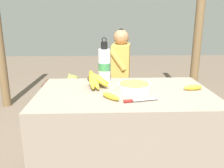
{
  "coord_description": "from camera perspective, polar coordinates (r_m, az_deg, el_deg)",
  "views": [
    {
      "loc": [
        -0.15,
        -1.54,
        1.21
      ],
      "look_at": [
        -0.09,
        0.05,
        0.75
      ],
      "focal_mm": 38.0,
      "sensor_mm": 36.0,
      "label": 1
    }
  ],
  "objects": [
    {
      "name": "market_counter",
      "position": [
        1.76,
        2.92,
        -12.92
      ],
      "size": [
        1.18,
        0.74,
        0.71
      ],
      "color": "gray",
      "rests_on": "ground_plane"
    },
    {
      "name": "banana_bunch_green",
      "position": [
        2.9,
        -9.77,
        1.57
      ],
      "size": [
        0.15,
        0.25,
        0.11
      ],
      "color": "#4C381E",
      "rests_on": "wooden_bench"
    },
    {
      "name": "loose_banana_side",
      "position": [
        1.74,
        18.9,
        -0.81
      ],
      "size": [
        0.14,
        0.05,
        0.04
      ],
      "rotation": [
        0.0,
        0.0,
        0.12
      ],
      "color": "gold",
      "rests_on": "market_counter"
    },
    {
      "name": "support_post_far",
      "position": [
        3.43,
        20.33,
        14.83
      ],
      "size": [
        0.11,
        0.11,
        2.4
      ],
      "color": "brown",
      "rests_on": "ground_plane"
    },
    {
      "name": "banana_bunch_ripe",
      "position": [
        1.7,
        -4.03,
        1.22
      ],
      "size": [
        0.17,
        0.27,
        0.14
      ],
      "color": "#4C381E",
      "rests_on": "market_counter"
    },
    {
      "name": "serving_bowl",
      "position": [
        1.63,
        5.34,
        -0.64
      ],
      "size": [
        0.23,
        0.23,
        0.06
      ],
      "color": "silver",
      "rests_on": "market_counter"
    },
    {
      "name": "loose_banana_front",
      "position": [
        1.46,
        -0.27,
        -2.99
      ],
      "size": [
        0.13,
        0.14,
        0.04
      ],
      "rotation": [
        0.0,
        0.0,
        -0.85
      ],
      "color": "gold",
      "rests_on": "market_counter"
    },
    {
      "name": "knife",
      "position": [
        1.43,
        5.84,
        -3.91
      ],
      "size": [
        0.22,
        0.07,
        0.02
      ],
      "rotation": [
        0.0,
        0.0,
        0.23
      ],
      "color": "#BCBCC1",
      "rests_on": "market_counter"
    },
    {
      "name": "water_bottle",
      "position": [
        1.79,
        -1.84,
        4.47
      ],
      "size": [
        0.09,
        0.09,
        0.35
      ],
      "color": "white",
      "rests_on": "market_counter"
    },
    {
      "name": "wooden_bench",
      "position": [
        2.91,
        -2.92,
        -0.9
      ],
      "size": [
        1.34,
        0.32,
        0.44
      ],
      "color": "#4C3823",
      "rests_on": "ground_plane"
    },
    {
      "name": "seated_vendor",
      "position": [
        2.83,
        1.13,
        4.06
      ],
      "size": [
        0.43,
        0.41,
        1.08
      ],
      "rotation": [
        0.0,
        0.0,
        3.0
      ],
      "color": "#473828",
      "rests_on": "ground_plane"
    }
  ]
}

